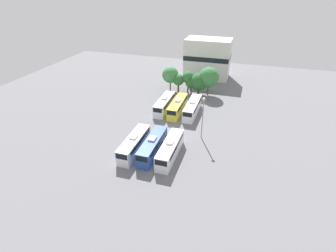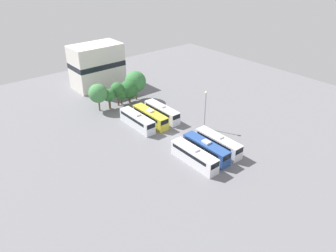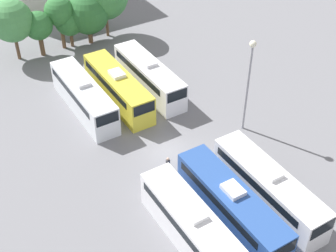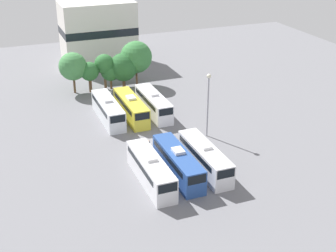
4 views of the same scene
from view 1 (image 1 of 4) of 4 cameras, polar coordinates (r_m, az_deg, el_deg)
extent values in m
plane|color=slate|center=(56.98, -0.26, -0.90)|extent=(113.18, 113.18, 0.00)
cube|color=silver|center=(49.92, -7.35, -3.98)|extent=(2.44, 10.65, 3.02)
cube|color=black|center=(49.67, -7.28, -3.03)|extent=(2.48, 9.05, 0.66)
cube|color=black|center=(45.57, -10.11, -6.62)|extent=(2.15, 0.08, 1.06)
cube|color=white|center=(49.01, -7.47, -2.34)|extent=(1.20, 1.60, 0.35)
cube|color=#284C93|center=(49.04, -3.39, -4.44)|extent=(2.44, 10.65, 3.02)
cube|color=black|center=(48.80, -3.31, -3.47)|extent=(2.48, 9.05, 0.66)
cube|color=black|center=(44.56, -5.79, -7.19)|extent=(2.15, 0.08, 1.06)
cube|color=silver|center=(48.12, -3.44, -2.78)|extent=(1.20, 1.60, 0.35)
cube|color=silver|center=(48.07, 0.46, -5.16)|extent=(2.44, 10.65, 3.02)
cube|color=black|center=(47.82, 0.55, -4.17)|extent=(2.48, 9.05, 0.66)
cube|color=black|center=(43.50, -1.59, -8.08)|extent=(2.15, 0.08, 1.06)
cube|color=white|center=(47.13, 0.47, -3.48)|extent=(1.20, 1.60, 0.35)
cube|color=silver|center=(65.20, -0.77, 4.74)|extent=(2.44, 10.65, 3.02)
cube|color=black|center=(65.08, -0.70, 5.49)|extent=(2.48, 9.05, 0.66)
cube|color=black|center=(60.30, -2.33, 3.42)|extent=(2.15, 0.08, 1.06)
cube|color=silver|center=(64.51, -0.78, 6.09)|extent=(1.20, 1.60, 0.35)
cube|color=gold|center=(64.00, 2.09, 4.22)|extent=(2.44, 10.65, 3.02)
cube|color=black|center=(63.88, 2.16, 4.99)|extent=(2.48, 9.05, 0.66)
cube|color=black|center=(59.03, 0.73, 2.84)|extent=(2.15, 0.08, 1.06)
cube|color=white|center=(63.29, 2.11, 5.60)|extent=(1.20, 1.60, 0.35)
cube|color=white|center=(63.46, 5.32, 3.87)|extent=(2.44, 10.65, 3.02)
cube|color=black|center=(63.34, 5.40, 4.65)|extent=(2.48, 9.05, 0.66)
cube|color=black|center=(58.43, 4.22, 2.45)|extent=(2.15, 0.08, 1.06)
cube|color=silver|center=(62.75, 5.39, 5.26)|extent=(1.20, 1.60, 0.35)
cylinder|color=#333338|center=(55.12, -2.25, -1.21)|extent=(0.36, 0.36, 1.42)
sphere|color=tan|center=(54.70, -2.27, -0.46)|extent=(0.24, 0.24, 0.24)
cylinder|color=gray|center=(52.68, 7.50, 1.43)|extent=(0.20, 0.20, 8.54)
sphere|color=#EAE5C6|center=(50.75, 7.83, 5.87)|extent=(0.60, 0.60, 0.60)
cylinder|color=brown|center=(77.37, 0.51, 8.86)|extent=(0.38, 0.38, 3.04)
sphere|color=#428447|center=(76.31, 0.52, 11.08)|extent=(4.70, 4.70, 4.70)
cylinder|color=brown|center=(76.26, 2.27, 8.32)|extent=(0.54, 0.54, 2.55)
sphere|color=#2D6B33|center=(75.42, 2.30, 10.02)|extent=(3.22, 3.22, 3.22)
cylinder|color=brown|center=(75.82, 4.34, 8.47)|extent=(0.44, 0.44, 3.38)
sphere|color=#2D6B33|center=(74.83, 4.42, 10.52)|extent=(3.37, 3.37, 3.37)
cylinder|color=brown|center=(75.78, 5.03, 7.87)|extent=(0.39, 0.39, 2.01)
sphere|color=#2D6B33|center=(75.00, 5.10, 9.43)|extent=(3.40, 3.40, 3.40)
cylinder|color=brown|center=(75.03, 6.63, 7.58)|extent=(0.54, 0.54, 2.07)
sphere|color=#28602D|center=(74.06, 6.75, 9.54)|extent=(4.88, 4.88, 4.88)
cylinder|color=brown|center=(74.98, 8.66, 7.88)|extent=(0.35, 0.35, 3.18)
sphere|color=#387A3D|center=(73.77, 8.86, 10.43)|extent=(5.57, 5.57, 5.57)
cube|color=silver|center=(88.15, 8.60, 14.33)|extent=(14.12, 8.39, 12.36)
cube|color=black|center=(87.99, 8.63, 14.72)|extent=(14.18, 8.45, 1.48)
camera|label=2|loc=(55.18, -77.61, 15.44)|focal=35.00mm
camera|label=3|loc=(37.02, -41.61, 19.91)|focal=50.00mm
camera|label=4|loc=(33.86, -83.92, 3.09)|focal=50.00mm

